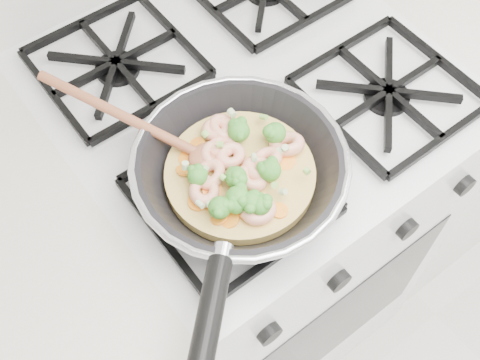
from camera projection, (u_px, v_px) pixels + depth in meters
stove at (247, 218)px, 1.32m from camera, size 0.60×0.60×0.92m
skillet at (238, 172)px, 0.79m from camera, size 0.37×0.48×0.10m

